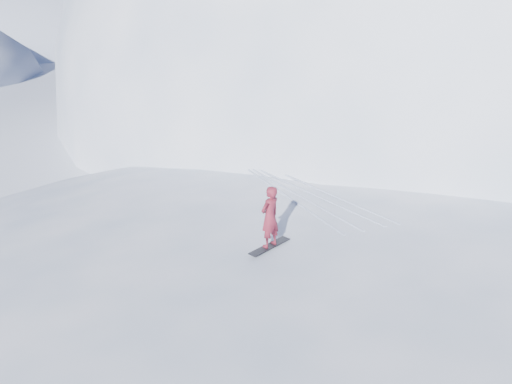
# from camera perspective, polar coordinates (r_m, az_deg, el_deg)

# --- Properties ---
(ground) EXTENTS (400.00, 400.00, 0.00)m
(ground) POSITION_cam_1_polar(r_m,az_deg,el_deg) (13.02, 16.50, -18.67)
(ground) COLOR white
(ground) RESTS_ON ground
(near_ridge) EXTENTS (36.00, 28.00, 4.80)m
(near_ridge) POSITION_cam_1_polar(r_m,az_deg,el_deg) (15.48, 13.06, -11.32)
(near_ridge) COLOR white
(near_ridge) RESTS_ON ground
(summit_peak) EXTENTS (60.00, 56.00, 56.00)m
(summit_peak) POSITION_cam_1_polar(r_m,az_deg,el_deg) (44.98, 20.30, 9.28)
(summit_peak) COLOR white
(summit_peak) RESTS_ON ground
(peak_shoulder) EXTENTS (28.00, 24.00, 18.00)m
(peak_shoulder) POSITION_cam_1_polar(r_m,az_deg,el_deg) (33.35, 10.68, 6.50)
(peak_shoulder) COLOR white
(peak_shoulder) RESTS_ON ground
(wind_bumps) EXTENTS (16.00, 14.40, 1.00)m
(wind_bumps) POSITION_cam_1_polar(r_m,az_deg,el_deg) (14.15, 9.50, -14.42)
(wind_bumps) COLOR white
(wind_bumps) RESTS_ON ground
(snowboard) EXTENTS (1.28, 0.82, 0.02)m
(snowboard) POSITION_cam_1_polar(r_m,az_deg,el_deg) (12.52, 1.56, -6.21)
(snowboard) COLOR black
(snowboard) RESTS_ON near_ridge
(snowboarder) EXTENTS (0.68, 0.60, 1.58)m
(snowboarder) POSITION_cam_1_polar(r_m,az_deg,el_deg) (12.17, 1.60, -2.86)
(snowboarder) COLOR maroon
(snowboarder) RESTS_ON snowboard
(board_tracks) EXTENTS (2.44, 5.97, 0.04)m
(board_tracks) POSITION_cam_1_polar(r_m,az_deg,el_deg) (15.84, 5.85, -0.26)
(board_tracks) COLOR silver
(board_tracks) RESTS_ON ground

